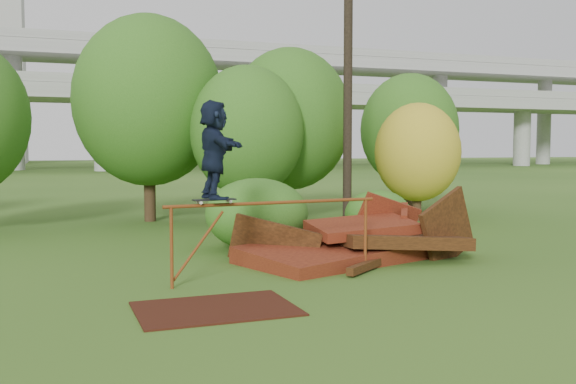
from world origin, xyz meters
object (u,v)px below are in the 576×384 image
object	(u,v)px
scrap_pile	(355,245)
flat_plate	(216,309)
utility_pole	(348,61)
skater	(214,150)

from	to	relation	value
scrap_pile	flat_plate	size ratio (longest dim) A/B	2.38
flat_plate	utility_pole	xyz separation A→B (m)	(6.52, 8.99, 5.20)
scrap_pile	flat_plate	xyz separation A→B (m)	(-3.96, -3.20, -0.32)
skater	utility_pole	bearing A→B (deg)	-44.64
scrap_pile	flat_plate	world-z (taller)	scrap_pile
skater	flat_plate	xyz separation A→B (m)	(-0.42, -1.76, -2.44)
flat_plate	skater	bearing A→B (deg)	76.51
flat_plate	utility_pole	distance (m)	12.26
skater	flat_plate	distance (m)	3.04
scrap_pile	utility_pole	xyz separation A→B (m)	(2.56, 5.79, 4.88)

